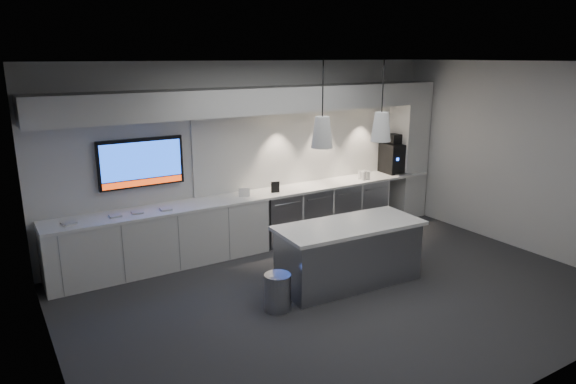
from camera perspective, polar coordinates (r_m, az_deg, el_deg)
floor at (r=7.02m, az=6.30°, el=-11.17°), size 7.00×7.00×0.00m
ceiling at (r=6.31m, az=7.09°, el=14.13°), size 7.00×7.00×0.00m
wall_back at (r=8.55m, az=-3.74°, el=4.28°), size 7.00×0.00×7.00m
wall_front at (r=4.88m, az=25.17°, el=-5.38°), size 7.00×0.00×7.00m
wall_left at (r=5.20m, az=-25.42°, el=-4.22°), size 0.00×7.00×7.00m
wall_right at (r=9.05m, az=24.41°, el=3.57°), size 0.00×7.00×7.00m
back_counter at (r=8.41m, az=-2.63°, el=-0.22°), size 6.80×0.65×0.04m
left_base_cabinets at (r=7.89m, az=-13.81°, el=-5.11°), size 3.30×0.63×0.86m
fridge_unit_a at (r=8.66m, az=-1.15°, el=-2.90°), size 0.60×0.61×0.85m
fridge_unit_b at (r=8.98m, az=2.32°, el=-2.25°), size 0.60×0.61×0.85m
fridge_unit_c at (r=9.33m, az=5.53°, el=-1.64°), size 0.60×0.61×0.85m
fridge_unit_d at (r=9.71m, az=8.50°, el=-1.08°), size 0.60×0.61×0.85m
backsplash at (r=9.14m, az=3.00°, el=5.30°), size 4.60×0.03×1.30m
soffit at (r=8.17m, az=-2.84°, el=10.17°), size 6.90×0.60×0.40m
column at (r=10.24m, az=13.17°, el=4.55°), size 0.55×0.55×2.60m
wall_tv at (r=7.80m, az=-15.99°, el=3.14°), size 1.25×0.07×0.72m
island at (r=7.17m, az=6.76°, el=-6.77°), size 2.08×0.99×0.86m
bin at (r=6.49m, az=-1.15°, el=-11.05°), size 0.36×0.36×0.47m
coffee_machine at (r=10.02m, az=11.70°, el=3.85°), size 0.45×0.61×0.74m
sign_black at (r=8.40m, az=-1.43°, el=0.55°), size 0.14×0.06×0.18m
sign_white at (r=8.18m, az=-4.89°, el=-0.04°), size 0.18×0.07×0.14m
cup_cluster at (r=9.42m, az=8.46°, el=1.88°), size 0.18×0.18×0.15m
tray_a at (r=7.44m, az=-23.18°, el=-3.21°), size 0.20×0.20×0.02m
tray_b at (r=7.56m, az=-18.66°, el=-2.50°), size 0.16×0.16×0.02m
tray_c at (r=7.63m, az=-16.41°, el=-2.17°), size 0.18×0.18×0.02m
tray_d at (r=7.68m, az=-13.42°, el=-1.84°), size 0.17×0.17×0.02m
pendant_left at (r=6.45m, az=3.81°, el=6.67°), size 0.27×0.27×1.09m
pendant_right at (r=7.05m, az=10.31°, el=7.17°), size 0.27×0.27×1.09m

